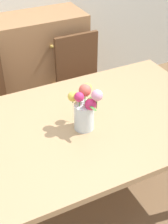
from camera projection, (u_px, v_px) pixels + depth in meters
The scene contains 5 objects.
ground_plane at pixel (80, 200), 2.50m from camera, with size 12.00×12.00×0.00m, color brown.
dining_table at pixel (79, 133), 2.10m from camera, with size 1.87×1.09×0.75m.
chair_right at pixel (82, 77), 3.00m from camera, with size 0.42×0.42×0.90m.
dresser at pixel (16, 70), 3.15m from camera, with size 1.40×0.47×1.00m.
flower_vase at pixel (85, 108), 1.95m from camera, with size 0.18×0.23×0.30m.
Camera 1 is at (-0.69, -1.46, 2.02)m, focal length 52.00 mm.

